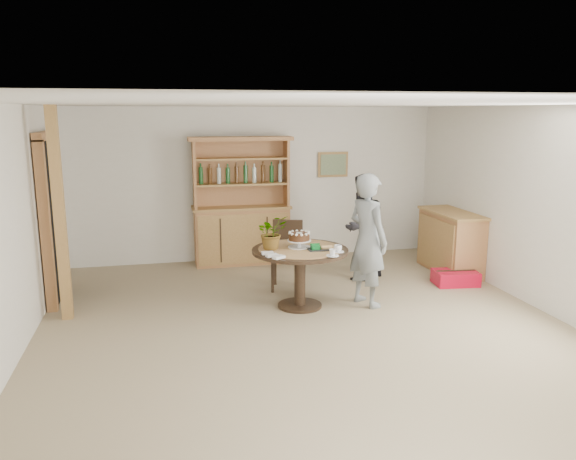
{
  "coord_description": "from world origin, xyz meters",
  "views": [
    {
      "loc": [
        -1.55,
        -5.58,
        2.42
      ],
      "look_at": [
        -0.1,
        0.75,
        1.05
      ],
      "focal_mm": 35.0,
      "sensor_mm": 36.0,
      "label": 1
    }
  ],
  "objects_px": {
    "dining_table": "(300,260)",
    "red_suitcase": "(455,278)",
    "dining_chair": "(287,250)",
    "adult_person": "(362,227)",
    "sideboard": "(451,242)",
    "teen_boy": "(368,240)",
    "hutch": "(241,221)"
  },
  "relations": [
    {
      "from": "sideboard",
      "to": "dining_table",
      "type": "bearing_deg",
      "value": -158.79
    },
    {
      "from": "sideboard",
      "to": "teen_boy",
      "type": "height_order",
      "value": "teen_boy"
    },
    {
      "from": "dining_chair",
      "to": "adult_person",
      "type": "relative_size",
      "value": 0.61
    },
    {
      "from": "dining_table",
      "to": "dining_chair",
      "type": "xyz_separation_m",
      "value": [
        0.02,
        0.83,
        -0.07
      ]
    },
    {
      "from": "dining_chair",
      "to": "teen_boy",
      "type": "relative_size",
      "value": 0.56
    },
    {
      "from": "teen_boy",
      "to": "red_suitcase",
      "type": "relative_size",
      "value": 2.62
    },
    {
      "from": "adult_person",
      "to": "hutch",
      "type": "bearing_deg",
      "value": -76.12
    },
    {
      "from": "hutch",
      "to": "teen_boy",
      "type": "bearing_deg",
      "value": -62.03
    },
    {
      "from": "hutch",
      "to": "dining_chair",
      "type": "distance_m",
      "value": 1.51
    },
    {
      "from": "dining_table",
      "to": "red_suitcase",
      "type": "xyz_separation_m",
      "value": [
        2.39,
        0.4,
        -0.5
      ]
    },
    {
      "from": "dining_chair",
      "to": "red_suitcase",
      "type": "relative_size",
      "value": 1.47
    },
    {
      "from": "adult_person",
      "to": "dining_table",
      "type": "bearing_deg",
      "value": 2.42
    },
    {
      "from": "dining_chair",
      "to": "teen_boy",
      "type": "xyz_separation_m",
      "value": [
        0.83,
        -0.93,
        0.31
      ]
    },
    {
      "from": "dining_table",
      "to": "red_suitcase",
      "type": "height_order",
      "value": "dining_table"
    },
    {
      "from": "red_suitcase",
      "to": "sideboard",
      "type": "bearing_deg",
      "value": 75.65
    },
    {
      "from": "teen_boy",
      "to": "dining_table",
      "type": "bearing_deg",
      "value": 61.54
    },
    {
      "from": "dining_table",
      "to": "red_suitcase",
      "type": "relative_size",
      "value": 1.86
    },
    {
      "from": "hutch",
      "to": "teen_boy",
      "type": "relative_size",
      "value": 1.21
    },
    {
      "from": "hutch",
      "to": "dining_chair",
      "type": "xyz_separation_m",
      "value": [
        0.43,
        -1.44,
        -0.15
      ]
    },
    {
      "from": "hutch",
      "to": "dining_table",
      "type": "xyz_separation_m",
      "value": [
        0.41,
        -2.26,
        -0.08
      ]
    },
    {
      "from": "dining_table",
      "to": "dining_chair",
      "type": "relative_size",
      "value": 1.27
    },
    {
      "from": "hutch",
      "to": "sideboard",
      "type": "bearing_deg",
      "value": -22.21
    },
    {
      "from": "hutch",
      "to": "sideboard",
      "type": "xyz_separation_m",
      "value": [
        3.04,
        -1.24,
        -0.22
      ]
    },
    {
      "from": "dining_chair",
      "to": "adult_person",
      "type": "distance_m",
      "value": 1.2
    },
    {
      "from": "dining_chair",
      "to": "dining_table",
      "type": "bearing_deg",
      "value": -74.39
    },
    {
      "from": "dining_chair",
      "to": "teen_boy",
      "type": "bearing_deg",
      "value": -31.0
    },
    {
      "from": "adult_person",
      "to": "sideboard",
      "type": "bearing_deg",
      "value": 143.7
    },
    {
      "from": "adult_person",
      "to": "red_suitcase",
      "type": "distance_m",
      "value": 1.51
    },
    {
      "from": "dining_table",
      "to": "teen_boy",
      "type": "distance_m",
      "value": 0.89
    },
    {
      "from": "sideboard",
      "to": "red_suitcase",
      "type": "distance_m",
      "value": 0.76
    },
    {
      "from": "adult_person",
      "to": "teen_boy",
      "type": "bearing_deg",
      "value": 35.39
    },
    {
      "from": "sideboard",
      "to": "teen_boy",
      "type": "distance_m",
      "value": 2.14
    }
  ]
}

